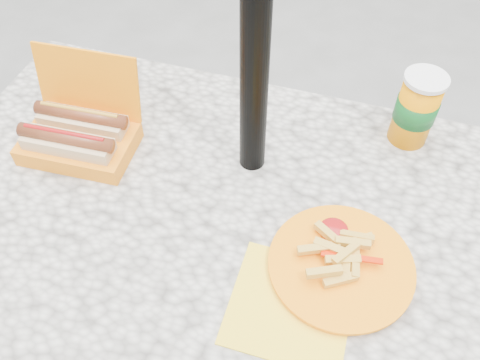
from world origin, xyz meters
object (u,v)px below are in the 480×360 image
(fries_plate, at_px, (337,267))
(soda_cup, at_px, (416,109))
(umbrella_pole, at_px, (256,2))
(hotdog_box, at_px, (78,134))

(fries_plate, height_order, soda_cup, soda_cup)
(umbrella_pole, distance_m, hotdog_box, 0.47)
(hotdog_box, distance_m, fries_plate, 0.56)
(umbrella_pole, relative_size, soda_cup, 13.99)
(umbrella_pole, xyz_separation_m, fries_plate, (0.20, -0.20, -0.34))
(fries_plate, distance_m, soda_cup, 0.37)
(umbrella_pole, bearing_deg, soda_cup, 29.11)
(soda_cup, bearing_deg, fries_plate, -103.09)
(fries_plate, bearing_deg, umbrella_pole, 136.36)
(hotdog_box, bearing_deg, fries_plate, -16.37)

